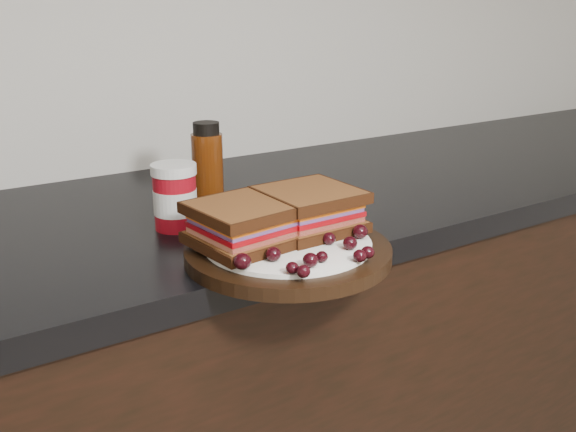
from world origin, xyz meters
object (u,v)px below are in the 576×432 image
plate (288,252)px  oil_bottle (208,165)px  sandwich_left (243,224)px  condiment_jar (175,197)px

plate → oil_bottle: (0.02, 0.27, 0.06)m
sandwich_left → oil_bottle: size_ratio=0.86×
plate → condiment_jar: 0.21m
plate → condiment_jar: size_ratio=2.77×
oil_bottle → sandwich_left: bearing=-106.2°
sandwich_left → oil_bottle: 0.26m
plate → sandwich_left: (-0.06, 0.02, 0.04)m
plate → oil_bottle: bearing=86.7°
condiment_jar → sandwich_left: bearing=-83.1°
plate → oil_bottle: size_ratio=1.94×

